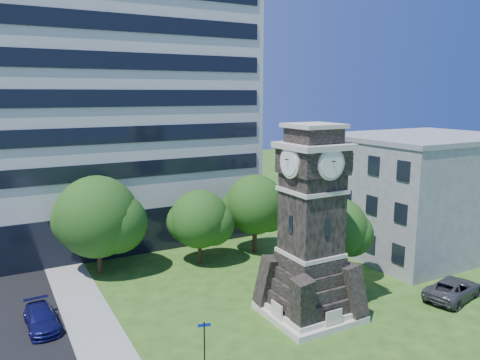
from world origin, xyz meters
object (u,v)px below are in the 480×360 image
street_sign (204,341)px  car_street_north (41,318)px  car_east_lot (453,289)px  park_bench (337,313)px  clock_tower (311,236)px

street_sign → car_street_north: bearing=144.1°
street_sign → car_east_lot: bearing=15.4°
park_bench → car_street_north: bearing=161.0°
street_sign → clock_tower: bearing=32.8°
car_east_lot → park_bench: (-9.15, 1.39, -0.23)m
clock_tower → street_sign: clock_tower is taller
car_east_lot → park_bench: 9.26m
car_street_north → car_east_lot: 27.09m
clock_tower → street_sign: 9.49m
car_east_lot → street_sign: street_sign is taller
clock_tower → car_east_lot: clock_tower is taller
car_street_north → car_east_lot: bearing=-22.3°
park_bench → street_sign: bearing=-167.2°
park_bench → street_sign: 9.66m
clock_tower → street_sign: (-8.43, -2.48, -3.59)m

